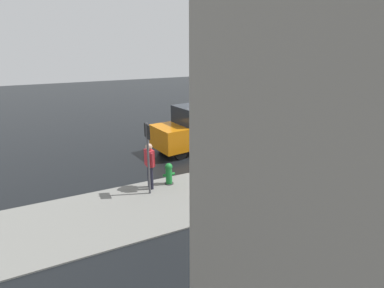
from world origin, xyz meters
name	(u,v)px	position (x,y,z in m)	size (l,w,h in m)	color
ground_plane	(221,143)	(0.00, 0.00, 0.00)	(60.00, 60.00, 0.00)	black
kerb_strip	(279,174)	(0.00, 4.20, 0.02)	(24.00, 3.20, 0.04)	slate
moving_hatchback	(197,128)	(1.40, 0.17, 1.03)	(4.10, 2.23, 2.06)	orange
parked_sedan	(343,118)	(-6.32, 1.86, 1.00)	(4.34, 1.86, 1.98)	#191E38
fire_hydrant	(169,174)	(4.02, 3.13, 0.40)	(0.42, 0.31, 0.80)	#197A2D
pedestrian	(150,163)	(4.70, 3.15, 0.96)	(0.25, 0.57, 1.62)	#B2262D
metal_railing	(354,161)	(-2.04, 5.68, 0.73)	(9.54, 0.04, 1.05)	#B7BABF
sign_post	(148,149)	(4.85, 3.51, 1.58)	(0.07, 0.44, 2.40)	#4C4C51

